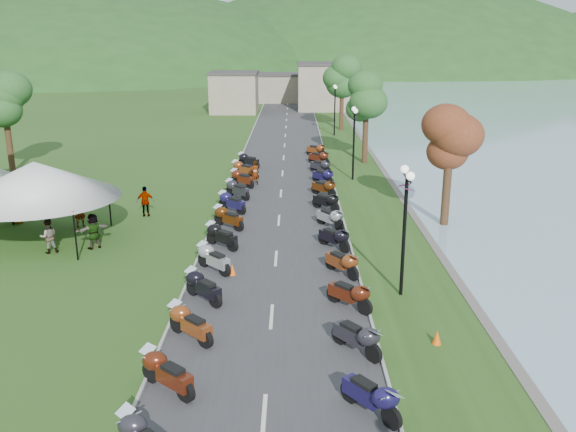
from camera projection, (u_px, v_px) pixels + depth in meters
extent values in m
cube|color=#3A3A3D|center=(282.00, 173.00, 45.01)|extent=(7.00, 120.00, 0.02)
cube|color=gray|center=(274.00, 89.00, 87.47)|extent=(18.00, 16.00, 5.00)
imported|color=slate|center=(81.00, 227.00, 32.44)|extent=(0.76, 0.73, 1.67)
imported|color=slate|center=(50.00, 253.00, 28.53)|extent=(0.88, 0.70, 1.59)
imported|color=slate|center=(48.00, 232.00, 31.57)|extent=(0.55, 1.06, 1.56)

